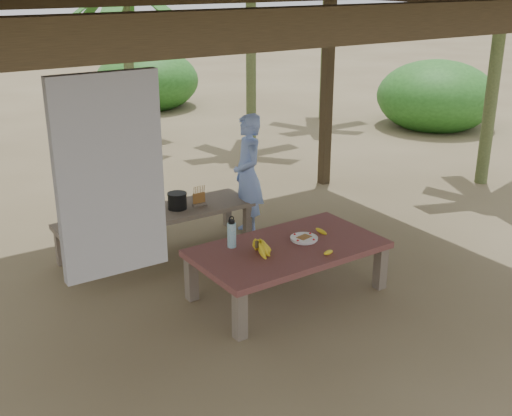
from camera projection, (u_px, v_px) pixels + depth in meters
ground at (247, 293)px, 6.24m from camera, size 80.00×80.00×0.00m
work_table at (288, 252)px, 6.08m from camera, size 1.82×1.04×0.50m
bench at (157, 217)px, 7.06m from camera, size 2.20×0.60×0.45m
ripe_banana_bunch at (257, 248)px, 5.84m from camera, size 0.28×0.25×0.15m
plate at (304, 239)px, 6.18m from camera, size 0.27×0.27×0.04m
loose_banana_front at (328, 252)px, 5.87m from camera, size 0.15×0.09×0.04m
loose_banana_side at (321, 231)px, 6.34m from camera, size 0.07×0.15×0.04m
water_flask at (232, 234)px, 6.00m from camera, size 0.08×0.08×0.31m
green_banana_stalk at (118, 208)px, 6.76m from camera, size 0.25×0.25×0.29m
cooking_pot at (177, 201)px, 7.13m from camera, size 0.21×0.21×0.18m
skewer_rack at (199, 195)px, 7.21m from camera, size 0.18×0.08×0.24m
woman at (248, 175)px, 7.42m from camera, size 0.47×0.60×1.44m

